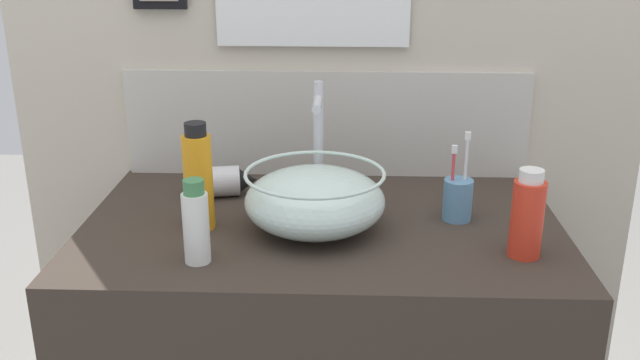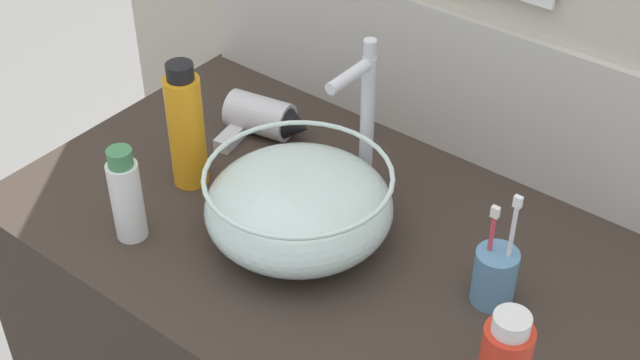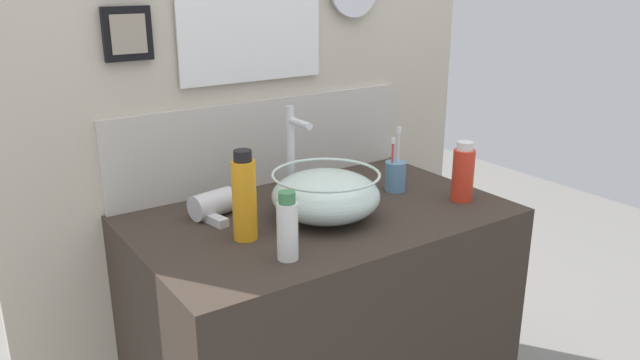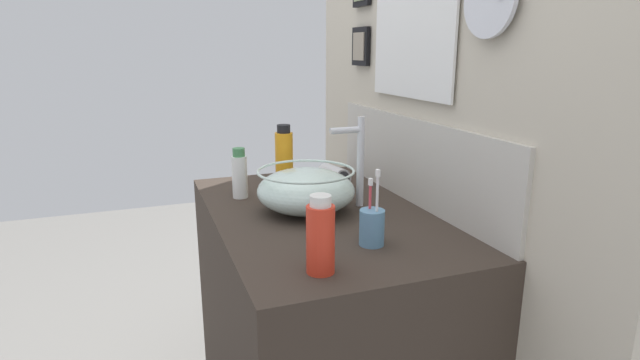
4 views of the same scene
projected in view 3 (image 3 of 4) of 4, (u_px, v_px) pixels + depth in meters
name	position (u px, v px, depth m)	size (l,w,h in m)	color
vanity_counter	(321.00, 340.00, 1.92)	(1.06, 0.66, 0.84)	#382D26
back_panel	(257.00, 76.00, 1.96)	(1.63, 0.09, 2.37)	beige
glass_bowl_sink	(326.00, 195.00, 1.72)	(0.30, 0.30, 0.13)	silver
faucet	(293.00, 148.00, 1.83)	(0.02, 0.12, 0.29)	silver
hair_drier	(217.00, 204.00, 1.76)	(0.17, 0.15, 0.07)	silver
toothbrush_cup	(395.00, 175.00, 1.96)	(0.07, 0.07, 0.20)	#598CB2
soap_dispenser	(463.00, 173.00, 1.86)	(0.06, 0.06, 0.18)	red
lotion_bottle	(287.00, 228.00, 1.48)	(0.05, 0.05, 0.17)	white
shampoo_bottle	(244.00, 197.00, 1.58)	(0.06, 0.06, 0.24)	orange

